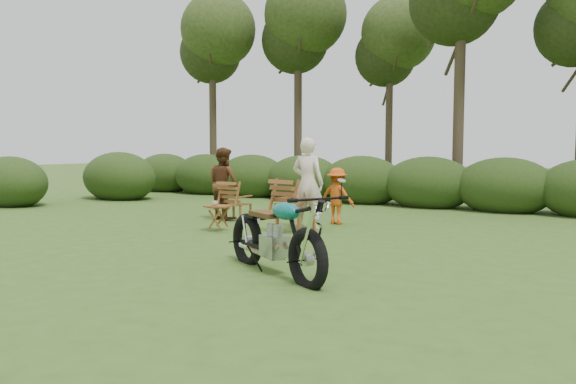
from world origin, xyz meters
The scene contains 10 objects.
ground centered at (0.00, 0.00, 0.00)m, with size 80.00×80.00×0.00m, color #32501A.
tree_line centered at (0.50, 9.74, 3.81)m, with size 22.52×11.62×8.14m.
motorcycle centered at (0.95, 0.03, 0.00)m, with size 2.25×0.86×1.28m, color #0CA8A2, non-canonical shape.
lawn_chair_right centered at (-0.76, 3.31, 0.00)m, with size 0.70×0.70×1.02m, color brown, non-canonical shape.
lawn_chair_left centered at (-2.74, 3.97, 0.00)m, with size 0.61×0.61×0.88m, color brown, non-canonical shape.
side_table centered at (-2.04, 2.48, 0.25)m, with size 0.49×0.41×0.51m, color brown, non-canonical shape.
cup centered at (-2.09, 2.44, 0.55)m, with size 0.11×0.11×0.09m, color #C2B4A0.
adult_a centered at (-0.73, 3.73, 0.00)m, with size 0.67×0.44×1.84m, color #F4DEC9.
adult_b centered at (-3.09, 3.95, 0.00)m, with size 0.80×0.62×1.64m, color #542E18.
child centered at (-0.52, 4.60, 0.00)m, with size 0.78×0.45×1.21m, color #C64D12.
Camera 1 is at (5.03, -6.02, 1.68)m, focal length 35.00 mm.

